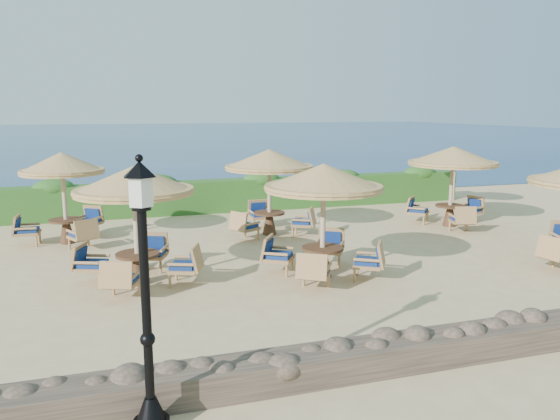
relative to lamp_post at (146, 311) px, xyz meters
The scene contains 11 objects.
ground 8.47m from the lamp_post, 54.78° to the left, with size 120.00×120.00×0.00m, color #CDB482.
sea 76.97m from the lamp_post, 86.42° to the left, with size 160.00×160.00×0.00m, color navy.
hedge 14.83m from the lamp_post, 71.08° to the left, with size 18.00×0.90×1.20m, color #204D18.
stone_wall 5.02m from the lamp_post, ahead, with size 15.00×0.65×0.44m, color brown.
lamp_post is the anchor object (origin of this frame).
extra_parasol 17.41m from the lamp_post, 43.60° to the left, with size 2.30×2.30×2.41m.
cafe_set_0 5.94m from the lamp_post, 88.31° to the left, with size 2.86×2.86×2.65m.
cafe_set_1 6.75m from the lamp_post, 50.25° to the left, with size 2.75×2.75×2.65m.
cafe_set_3 10.56m from the lamp_post, 98.72° to the left, with size 2.60×2.77×2.65m.
cafe_set_4 10.67m from the lamp_post, 65.86° to the left, with size 2.77×2.78×2.65m.
cafe_set_5 13.89m from the lamp_post, 41.05° to the left, with size 2.91×2.91×2.65m.
Camera 1 is at (-5.12, -13.04, 3.89)m, focal length 35.00 mm.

